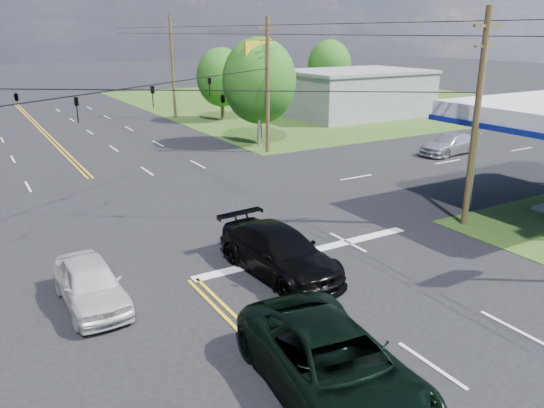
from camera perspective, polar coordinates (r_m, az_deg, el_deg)
ground at (r=26.44m, az=-15.17°, el=-1.29°), size 280.00×280.00×0.00m
grass_ne at (r=70.29m, az=5.74°, el=11.04°), size 46.00×48.00×0.03m
stop_bar at (r=21.53m, az=3.91°, el=-5.17°), size 10.00×0.50×0.02m
retail_ne at (r=57.57m, az=8.89°, el=11.58°), size 14.00×10.00×4.40m
pole_se at (r=24.85m, az=21.12°, el=8.63°), size 1.60×0.28×9.50m
pole_ne at (r=38.60m, az=-0.48°, el=12.76°), size 1.60×0.28×9.50m
pole_right_far at (r=55.79m, az=-10.65°, el=14.35°), size 1.60×0.28×10.00m
span_wire_signals at (r=25.17m, az=-16.30°, el=11.70°), size 26.00×18.00×1.13m
power_lines at (r=23.12m, az=-15.54°, el=17.75°), size 26.04×100.00×0.64m
tree_right_a at (r=41.70m, az=-1.38°, el=13.08°), size 5.70×5.70×8.18m
tree_right_b at (r=53.53m, az=-5.45°, el=13.41°), size 4.94×4.94×7.09m
tree_far_r at (r=67.69m, az=6.19°, el=14.62°), size 5.32×5.32×7.63m
pickup_dkgreen at (r=13.34m, az=6.66°, el=-16.77°), size 3.63×6.64×1.76m
suv_black at (r=19.39m, az=0.80°, el=-5.13°), size 2.78×5.94×1.68m
pickup_white at (r=18.20m, az=-18.96°, el=-8.10°), size 1.86×4.45×1.51m
sedan_far at (r=40.64m, az=18.54°, el=6.15°), size 5.29×2.55×1.48m
polesign_ne at (r=40.14m, az=-1.45°, el=14.70°), size 2.18×0.31×7.90m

